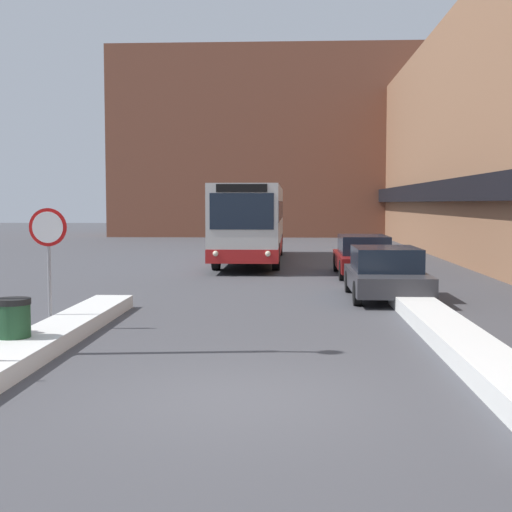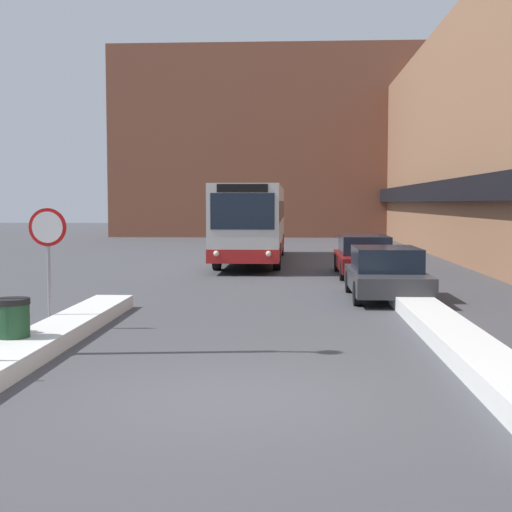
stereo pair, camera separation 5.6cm
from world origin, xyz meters
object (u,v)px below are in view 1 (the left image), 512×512
at_px(city_bus, 252,221).
at_px(trash_bin, 13,326).
at_px(parked_car_front, 386,273).
at_px(parked_car_back, 363,255).
at_px(stop_sign, 48,241).

relative_size(city_bus, trash_bin, 13.02).
distance_m(parked_car_front, parked_car_back, 5.93).
bearing_deg(parked_car_front, city_bus, 109.99).
relative_size(parked_car_front, stop_sign, 1.75).
bearing_deg(parked_car_back, stop_sign, -123.90).
height_order(parked_car_back, stop_sign, stop_sign).
bearing_deg(parked_car_back, city_bus, 126.72).
bearing_deg(city_bus, parked_car_back, -53.28).
bearing_deg(trash_bin, city_bus, 81.26).
bearing_deg(stop_sign, city_bus, 79.29).
bearing_deg(city_bus, stop_sign, -100.71).
relative_size(parked_car_back, stop_sign, 2.02).
xyz_separation_m(city_bus, stop_sign, (-3.13, -16.56, 0.02)).
bearing_deg(stop_sign, trash_bin, -84.89).
relative_size(city_bus, parked_car_back, 2.52).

